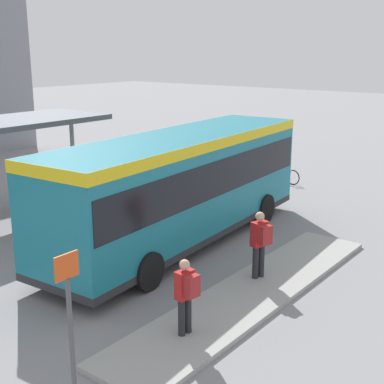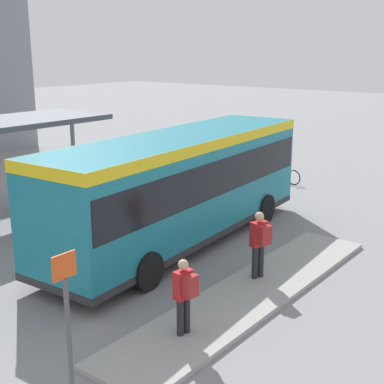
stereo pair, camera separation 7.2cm
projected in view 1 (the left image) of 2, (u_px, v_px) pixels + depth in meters
ground_plane at (182, 242)px, 16.36m from camera, size 120.00×120.00×0.00m
curb_island at (253, 293)px, 12.86m from camera, size 9.41×1.80×0.12m
city_bus at (182, 181)px, 15.87m from camera, size 10.43×3.29×3.32m
pedestrian_waiting at (260, 241)px, 13.30m from camera, size 0.49×0.53×1.74m
pedestrian_companion at (186, 292)px, 10.63m from camera, size 0.42×0.45×1.62m
bicycle_white at (284, 175)px, 23.51m from camera, size 0.48×1.57×0.68m
bicycle_red at (268, 173)px, 23.99m from camera, size 0.48×1.58×0.68m
bicycle_yellow at (252, 170)px, 24.40m from camera, size 0.48×1.66×0.72m
platform_sign at (71, 329)px, 8.24m from camera, size 0.44×0.08×2.80m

